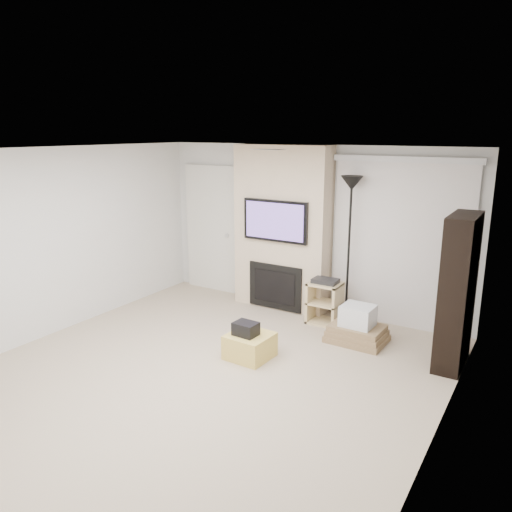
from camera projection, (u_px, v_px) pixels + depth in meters
The scene contains 15 objects.
floor at pixel (201, 377), 5.63m from camera, with size 5.00×5.50×0.00m, color tan.
ceiling at pixel (194, 151), 5.01m from camera, with size 5.00×5.50×0.00m, color white.
wall_back at pixel (309, 228), 7.59m from camera, with size 5.00×2.50×0.00m, color silver.
wall_left at pixel (47, 243), 6.58m from camera, with size 5.50×2.50×0.00m, color silver.
wall_right at pixel (441, 314), 4.06m from camera, with size 5.50×2.50×0.00m, color silver.
hvac_vent at pixel (268, 150), 5.47m from camera, with size 0.35×0.18×0.01m, color silver.
ottoman at pixel (250, 346), 6.08m from camera, with size 0.50×0.50×0.30m, color #DCBD57.
black_bag at pixel (246, 329), 6.01m from camera, with size 0.28×0.22×0.16m, color black.
fireplace_wall at pixel (282, 229), 7.60m from camera, with size 1.50×0.47×2.50m.
entry_door at pixel (212, 229), 8.52m from camera, with size 1.02×0.11×2.14m.
vertical_blinds at pixel (400, 237), 6.84m from camera, with size 1.98×0.10×2.37m.
floor_lamp at pixel (351, 208), 6.91m from camera, with size 0.31×0.31×2.10m.
av_stand at pixel (325, 300), 7.13m from camera, with size 0.45×0.38×0.66m.
box_stack at pixel (357, 328), 6.53m from camera, with size 0.76×0.58×0.50m.
bookshelf at pixel (458, 292), 5.73m from camera, with size 0.30×0.80×1.80m.
Camera 1 is at (3.20, -4.04, 2.71)m, focal length 35.00 mm.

